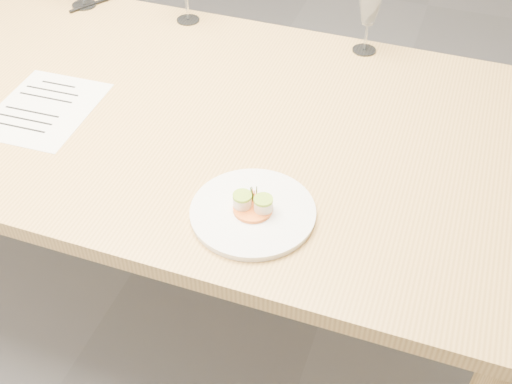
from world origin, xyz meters
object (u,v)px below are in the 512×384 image
(dining_table, at_px, (99,111))
(dinner_plate, at_px, (253,211))
(recipe_sheet, at_px, (44,109))
(ballpoint_pen, at_px, (91,5))
(wine_glass_3, at_px, (370,7))

(dining_table, distance_m, dinner_plate, 0.64)
(dining_table, height_order, recipe_sheet, recipe_sheet)
(ballpoint_pen, relative_size, wine_glass_3, 0.69)
(wine_glass_3, bearing_deg, recipe_sheet, -141.85)
(dinner_plate, relative_size, wine_glass_3, 1.36)
(recipe_sheet, bearing_deg, dining_table, 53.77)
(recipe_sheet, height_order, wine_glass_3, wine_glass_3)
(dining_table, bearing_deg, ballpoint_pen, 121.44)
(dining_table, distance_m, recipe_sheet, 0.16)
(wine_glass_3, bearing_deg, dinner_plate, -95.77)
(dinner_plate, distance_m, recipe_sheet, 0.66)
(dining_table, relative_size, wine_glass_3, 12.26)
(dining_table, xyz_separation_m, dinner_plate, (0.55, -0.30, 0.08))
(recipe_sheet, relative_size, wine_glass_3, 1.61)
(dinner_plate, height_order, ballpoint_pen, dinner_plate)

